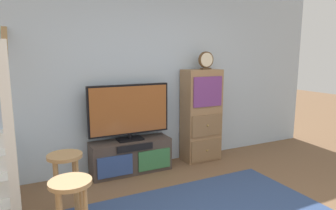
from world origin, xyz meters
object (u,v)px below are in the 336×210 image
(bar_stool_far, at_px, (66,171))
(media_console, at_px, (131,156))
(television, at_px, (129,111))
(desk_clock, at_px, (206,60))
(bar_stool_near, at_px, (71,201))
(side_cabinet, at_px, (201,115))

(bar_stool_far, bearing_deg, media_console, 42.17)
(television, height_order, desk_clock, desk_clock)
(television, bearing_deg, media_console, -90.00)
(media_console, relative_size, bar_stool_near, 1.66)
(media_console, relative_size, television, 0.98)
(television, bearing_deg, bar_stool_near, -123.54)
(bar_stool_near, height_order, bar_stool_far, bar_stool_far)
(bar_stool_far, bearing_deg, desk_clock, 21.85)
(side_cabinet, distance_m, bar_stool_near, 2.69)
(television, xyz_separation_m, desk_clock, (1.23, -0.03, 0.68))
(side_cabinet, height_order, desk_clock, desk_clock)
(side_cabinet, bearing_deg, desk_clock, -14.49)
(desk_clock, bearing_deg, side_cabinet, 165.51)
(side_cabinet, bearing_deg, bar_stool_far, -157.28)
(side_cabinet, xyz_separation_m, bar_stool_far, (-2.16, -0.90, -0.19))
(bar_stool_near, distance_m, bar_stool_far, 0.63)
(side_cabinet, bearing_deg, bar_stool_near, -145.07)
(side_cabinet, xyz_separation_m, bar_stool_near, (-2.20, -1.54, -0.20))
(bar_stool_far, bearing_deg, side_cabinet, 22.72)
(side_cabinet, xyz_separation_m, desk_clock, (0.06, -0.02, 0.85))
(media_console, xyz_separation_m, bar_stool_far, (-0.99, -0.89, 0.29))
(television, distance_m, desk_clock, 1.41)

